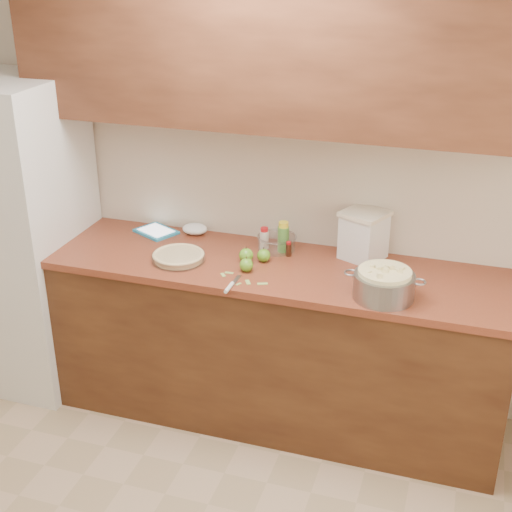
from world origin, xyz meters
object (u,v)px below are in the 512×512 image
(pie, at_px, (178,257))
(tablet, at_px, (156,231))
(colander, at_px, (384,285))
(flour_canister, at_px, (364,235))

(pie, height_order, tablet, pie)
(pie, bearing_deg, colander, -4.51)
(pie, height_order, colander, colander)
(pie, relative_size, colander, 0.73)
(flour_canister, relative_size, tablet, 1.01)
(flour_canister, xyz_separation_m, tablet, (-1.18, -0.02, -0.12))
(colander, height_order, tablet, colander)
(pie, relative_size, flour_canister, 1.01)
(flour_canister, distance_m, tablet, 1.19)
(flour_canister, height_order, tablet, flour_canister)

